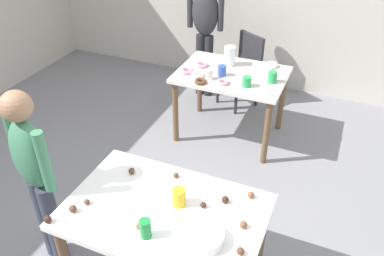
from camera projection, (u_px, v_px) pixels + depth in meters
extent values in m
cube|color=white|center=(164.00, 212.00, 2.41)|extent=(1.23, 0.81, 0.04)
cylinder|color=brown|center=(122.00, 196.00, 3.06)|extent=(0.06, 0.06, 0.71)
cylinder|color=brown|center=(261.00, 240.00, 2.70)|extent=(0.06, 0.06, 0.71)
cube|color=silver|center=(232.00, 75.00, 3.99)|extent=(1.09, 0.79, 0.04)
cylinder|color=brown|center=(175.00, 112.00, 4.10)|extent=(0.06, 0.06, 0.71)
cylinder|color=brown|center=(266.00, 133.00, 3.78)|extent=(0.06, 0.06, 0.71)
cylinder|color=brown|center=(200.00, 85.00, 4.61)|extent=(0.06, 0.06, 0.71)
cylinder|color=brown|center=(282.00, 101.00, 4.29)|extent=(0.06, 0.06, 0.71)
cube|color=#2D2D33|center=(238.00, 73.00, 4.71)|extent=(0.55, 0.55, 0.04)
cube|color=#2D2D33|center=(251.00, 51.00, 4.67)|extent=(0.35, 0.23, 0.42)
cylinder|color=#2D2D33|center=(236.00, 99.00, 4.64)|extent=(0.04, 0.04, 0.41)
cylinder|color=#2D2D33|center=(218.00, 88.00, 4.87)|extent=(0.04, 0.04, 0.41)
cylinder|color=#2D2D33|center=(257.00, 91.00, 4.81)|extent=(0.04, 0.04, 0.41)
cylinder|color=#2D2D33|center=(238.00, 80.00, 5.03)|extent=(0.04, 0.04, 0.41)
cylinder|color=#383D4C|center=(46.00, 218.00, 2.86)|extent=(0.11, 0.11, 0.72)
cylinder|color=#383D4C|center=(54.00, 226.00, 2.80)|extent=(0.11, 0.11, 0.72)
ellipsoid|color=#3D7A56|center=(30.00, 154.00, 2.49)|extent=(0.37, 0.29, 0.51)
sphere|color=#997051|center=(16.00, 106.00, 2.29)|extent=(0.20, 0.20, 0.20)
cylinder|color=#3D7A56|center=(14.00, 138.00, 2.57)|extent=(0.09, 0.09, 0.43)
cylinder|color=#3D7A56|center=(44.00, 162.00, 2.36)|extent=(0.09, 0.09, 0.43)
cylinder|color=#28282D|center=(208.00, 66.00, 4.93)|extent=(0.11, 0.11, 0.80)
cylinder|color=#28282D|center=(200.00, 65.00, 4.96)|extent=(0.11, 0.11, 0.80)
ellipsoid|color=#333338|center=(205.00, 12.00, 4.57)|extent=(0.33, 0.22, 0.56)
cylinder|color=#333338|center=(221.00, 10.00, 4.49)|extent=(0.07, 0.07, 0.48)
cylinder|color=#333338|center=(190.00, 7.00, 4.60)|extent=(0.07, 0.07, 0.48)
cylinder|color=white|center=(205.00, 238.00, 2.18)|extent=(0.22, 0.22, 0.06)
cylinder|color=#198438|center=(145.00, 228.00, 2.19)|extent=(0.07, 0.07, 0.12)
cube|color=silver|center=(154.00, 185.00, 2.57)|extent=(0.17, 0.02, 0.01)
cylinder|color=yellow|center=(179.00, 197.00, 2.40)|extent=(0.08, 0.08, 0.12)
sphere|color=brown|center=(132.00, 171.00, 2.67)|extent=(0.04, 0.04, 0.04)
sphere|color=#3D2319|center=(203.00, 205.00, 2.40)|extent=(0.04, 0.04, 0.04)
sphere|color=brown|center=(240.00, 251.00, 2.11)|extent=(0.04, 0.04, 0.04)
sphere|color=brown|center=(140.00, 226.00, 2.26)|extent=(0.05, 0.05, 0.05)
sphere|color=#3D2319|center=(225.00, 200.00, 2.44)|extent=(0.05, 0.05, 0.05)
sphere|color=#3D2319|center=(48.00, 219.00, 2.30)|extent=(0.05, 0.05, 0.05)
sphere|color=brown|center=(251.00, 195.00, 2.47)|extent=(0.04, 0.04, 0.04)
sphere|color=brown|center=(243.00, 225.00, 2.27)|extent=(0.05, 0.05, 0.05)
sphere|color=brown|center=(73.00, 209.00, 2.37)|extent=(0.05, 0.05, 0.05)
sphere|color=brown|center=(176.00, 175.00, 2.63)|extent=(0.04, 0.04, 0.04)
sphere|color=brown|center=(87.00, 202.00, 2.43)|extent=(0.04, 0.04, 0.04)
cylinder|color=white|center=(230.00, 56.00, 4.08)|extent=(0.12, 0.12, 0.20)
cylinder|color=green|center=(272.00, 77.00, 3.78)|extent=(0.09, 0.09, 0.11)
cylinder|color=#3351B2|center=(222.00, 71.00, 3.90)|extent=(0.09, 0.09, 0.10)
cylinder|color=white|center=(209.00, 74.00, 3.83)|extent=(0.08, 0.08, 0.11)
cylinder|color=green|center=(247.00, 82.00, 3.71)|extent=(0.09, 0.09, 0.10)
torus|color=pink|center=(202.00, 65.00, 4.09)|extent=(0.13, 0.13, 0.04)
torus|color=white|center=(272.00, 65.00, 4.09)|extent=(0.14, 0.14, 0.04)
torus|color=pink|center=(187.00, 71.00, 3.97)|extent=(0.13, 0.13, 0.04)
torus|color=brown|center=(201.00, 81.00, 3.78)|extent=(0.12, 0.12, 0.04)
torus|color=pink|center=(223.00, 82.00, 3.77)|extent=(0.12, 0.12, 0.04)
torus|color=white|center=(197.00, 75.00, 3.90)|extent=(0.13, 0.13, 0.04)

